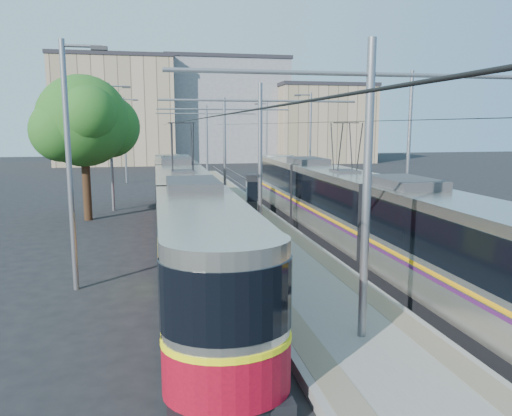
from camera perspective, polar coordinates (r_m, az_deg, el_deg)
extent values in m
plane|color=black|center=(16.42, 6.33, -9.74)|extent=(160.00, 160.00, 0.00)
cube|color=gray|center=(32.54, -2.81, 0.13)|extent=(4.00, 50.00, 0.30)
cube|color=gray|center=(32.34, -5.35, 0.32)|extent=(0.70, 50.00, 0.01)
cube|color=gray|center=(32.76, -0.31, 0.47)|extent=(0.70, 50.00, 0.01)
cube|color=gray|center=(32.21, -10.42, -0.36)|extent=(0.07, 70.00, 0.03)
cube|color=gray|center=(32.26, -7.88, -0.27)|extent=(0.07, 70.00, 0.03)
cube|color=gray|center=(33.11, 2.13, 0.05)|extent=(0.07, 70.00, 0.03)
cube|color=gray|center=(33.48, 4.51, 0.13)|extent=(0.07, 70.00, 0.03)
cube|color=silver|center=(12.98, -5.26, -15.03)|extent=(1.20, 5.00, 0.01)
cube|color=black|center=(23.08, -8.18, -3.66)|extent=(2.30, 29.04, 0.40)
cube|color=#B2AEA3|center=(22.77, -8.27, 0.39)|extent=(2.40, 27.44, 2.90)
cube|color=black|center=(22.70, -8.30, 1.64)|extent=(2.43, 27.44, 1.30)
cube|color=#FFF20D|center=(22.83, -8.25, -0.60)|extent=(2.43, 27.44, 0.12)
cube|color=maroon|center=(22.93, -8.22, -1.83)|extent=(2.42, 27.44, 1.10)
cube|color=#2D2D30|center=(22.58, -8.37, 4.41)|extent=(1.68, 3.00, 0.30)
cube|color=black|center=(23.42, 9.91, -3.52)|extent=(2.30, 27.49, 0.40)
cube|color=#AEA99F|center=(23.11, 10.03, 0.48)|extent=(2.40, 25.89, 2.90)
cube|color=black|center=(23.04, 10.06, 1.71)|extent=(2.43, 25.89, 1.30)
cube|color=#FBA70D|center=(23.17, 10.00, -0.50)|extent=(2.43, 25.89, 0.12)
cube|color=#45154C|center=(23.20, 9.99, -0.87)|extent=(2.43, 25.89, 0.10)
cube|color=#2D2D30|center=(22.92, 10.14, 4.43)|extent=(1.68, 3.00, 0.30)
cylinder|color=slate|center=(11.89, 12.53, 1.62)|extent=(0.20, 0.20, 7.00)
cylinder|color=slate|center=(11.85, 13.00, 14.67)|extent=(9.20, 0.10, 0.10)
cylinder|color=slate|center=(23.32, 0.48, 5.52)|extent=(0.20, 0.20, 7.00)
cylinder|color=slate|center=(23.29, 0.49, 12.16)|extent=(9.20, 0.10, 0.10)
cylinder|color=slate|center=(35.13, -3.60, 6.78)|extent=(0.20, 0.20, 7.00)
cylinder|color=slate|center=(35.11, -3.65, 11.19)|extent=(9.20, 0.10, 0.10)
cylinder|color=slate|center=(47.03, -5.63, 7.40)|extent=(0.20, 0.20, 7.00)
cylinder|color=slate|center=(47.02, -5.69, 10.69)|extent=(9.20, 0.10, 0.10)
cylinder|color=black|center=(31.79, -9.41, 9.57)|extent=(0.02, 70.00, 0.02)
cylinder|color=black|center=(32.86, 3.42, 9.66)|extent=(0.02, 70.00, 0.02)
cylinder|color=slate|center=(17.03, -20.56, 4.19)|extent=(0.18, 0.18, 8.00)
cube|color=#2D2D30|center=(17.01, -17.49, 17.03)|extent=(0.50, 0.22, 0.12)
cylinder|color=slate|center=(32.90, -16.25, 6.61)|extent=(0.18, 0.18, 8.00)
cube|color=#2D2D30|center=(32.89, -14.59, 13.22)|extent=(0.50, 0.22, 0.12)
cylinder|color=slate|center=(48.85, -14.74, 7.45)|extent=(0.18, 0.18, 8.00)
cube|color=#2D2D30|center=(48.85, -13.61, 11.89)|extent=(0.50, 0.22, 0.12)
cylinder|color=slate|center=(25.91, 17.02, 5.94)|extent=(0.18, 0.18, 8.00)
cube|color=#2D2D30|center=(25.49, 15.18, 14.42)|extent=(0.50, 0.22, 0.12)
cylinder|color=slate|center=(40.69, 6.21, 7.38)|extent=(0.18, 0.18, 8.00)
cube|color=#2D2D30|center=(40.42, 4.78, 12.70)|extent=(0.50, 0.22, 0.12)
cylinder|color=slate|center=(56.15, 1.22, 7.95)|extent=(0.18, 0.18, 8.00)
cube|color=#2D2D30|center=(55.95, 0.11, 11.79)|extent=(0.50, 0.22, 0.12)
cube|color=black|center=(29.69, -0.50, 1.72)|extent=(0.68, 1.02, 2.23)
cube|color=black|center=(29.67, -0.50, 2.00)|extent=(0.72, 1.07, 1.16)
cylinder|color=#382314|center=(30.13, -18.76, 1.88)|extent=(0.47, 0.47, 3.40)
sphere|color=#154C18|center=(29.91, -19.16, 9.38)|extent=(5.11, 5.11, 5.11)
sphere|color=#154C18|center=(30.62, -16.52, 8.89)|extent=(3.62, 3.62, 3.62)
cube|color=tan|center=(74.96, -15.69, 10.41)|extent=(16.00, 12.00, 14.42)
cube|color=#262328|center=(75.52, -15.95, 16.07)|extent=(16.32, 12.24, 0.50)
cube|color=gray|center=(79.53, -3.71, 10.84)|extent=(18.00, 14.00, 14.94)
cube|color=#262328|center=(80.11, -3.77, 16.37)|extent=(18.36, 14.28, 0.50)
cube|color=tan|center=(76.88, 7.46, 9.36)|extent=(14.00, 10.00, 10.99)
cube|color=#262328|center=(77.10, 7.56, 13.64)|extent=(14.28, 10.20, 0.50)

